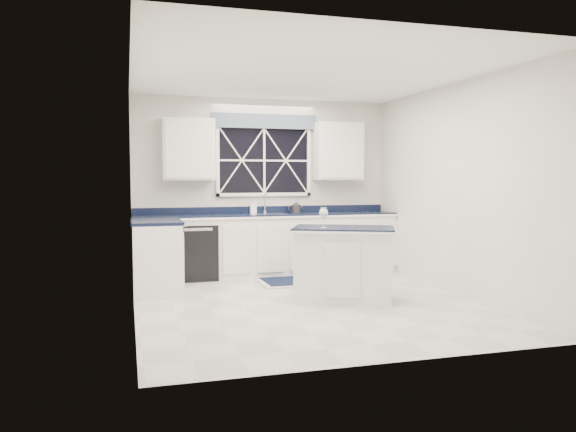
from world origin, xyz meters
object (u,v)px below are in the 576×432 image
object	(u,v)px
wine_glass	(324,214)
island	(344,263)
faucet	(265,203)
dishwasher	(196,251)
soap_bottle	(253,206)
kettle	(296,208)

from	to	relation	value
wine_glass	island	bearing A→B (deg)	3.90
faucet	island	world-z (taller)	faucet
dishwasher	wine_glass	world-z (taller)	wine_glass
faucet	soap_bottle	size ratio (longest dim) A/B	1.44
dishwasher	faucet	size ratio (longest dim) A/B	2.72
faucet	kettle	world-z (taller)	faucet
dishwasher	soap_bottle	size ratio (longest dim) A/B	3.92
dishwasher	wine_glass	size ratio (longest dim) A/B	3.37
faucet	kettle	size ratio (longest dim) A/B	1.22
faucet	island	xyz separation A→B (m)	(0.46, -2.12, -0.65)
dishwasher	island	size ratio (longest dim) A/B	0.59
dishwasher	wine_glass	distance (m)	2.43
faucet	soap_bottle	distance (m)	0.20
wine_glass	soap_bottle	size ratio (longest dim) A/B	1.16
island	wine_glass	xyz separation A→B (m)	(-0.27, -0.02, 0.61)
kettle	soap_bottle	world-z (taller)	soap_bottle
wine_glass	faucet	bearing A→B (deg)	95.19
island	wine_glass	world-z (taller)	wine_glass
faucet	island	bearing A→B (deg)	-77.77
wine_glass	dishwasher	bearing A→B (deg)	123.63
faucet	island	size ratio (longest dim) A/B	0.22
dishwasher	island	xyz separation A→B (m)	(1.56, -1.93, 0.04)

